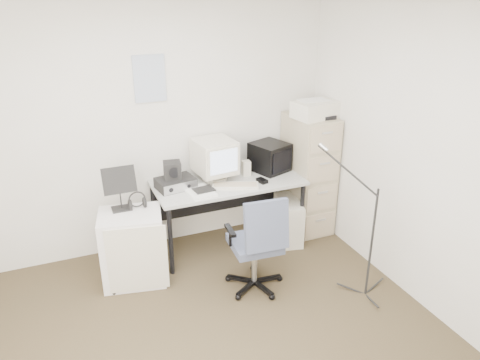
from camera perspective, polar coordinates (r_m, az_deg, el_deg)
name	(u,v)px	position (r m, az deg, el deg)	size (l,w,h in m)	color
floor	(222,351)	(3.79, -2.25, -20.13)	(3.60, 3.60, 0.01)	#41331E
wall_back	(155,129)	(4.70, -10.31, 6.09)	(3.60, 0.02, 2.50)	beige
wall_right	(431,164)	(4.01, 22.30, 1.77)	(0.02, 3.60, 2.50)	beige
wall_calendar	(150,79)	(4.56, -10.97, 12.04)	(0.30, 0.02, 0.44)	white
filing_cabinet	(308,174)	(5.17, 8.28, 0.76)	(0.40, 0.60, 1.30)	#B1A38A
printer	(315,110)	(4.89, 9.19, 8.48)	(0.44, 0.30, 0.17)	beige
desk	(229,213)	(4.88, -1.41, -4.08)	(1.50, 0.70, 0.73)	silver
crt_monitor	(214,160)	(4.71, -3.14, 2.47)	(0.37, 0.39, 0.41)	beige
crt_tv	(270,157)	(4.96, 3.63, 2.82)	(0.33, 0.35, 0.30)	black
desk_speaker	(246,168)	(4.85, 0.74, 1.48)	(0.08, 0.08, 0.15)	beige
keyboard	(235,186)	(4.59, -0.57, -0.70)	(0.45, 0.16, 0.03)	beige
mouse	(262,181)	(4.69, 2.70, -0.08)	(0.07, 0.12, 0.04)	black
radio_receiver	(175,183)	(4.59, -7.87, -0.38)	(0.36, 0.26, 0.10)	black
radio_speaker	(172,170)	(4.56, -8.24, 1.23)	(0.16, 0.15, 0.16)	black
papers	(200,192)	(4.48, -4.92, -1.43)	(0.23, 0.32, 0.02)	white
pc_tower	(288,220)	(5.07, 5.91, -4.87)	(0.22, 0.49, 0.46)	beige
office_chair	(255,242)	(4.17, 1.80, -7.52)	(0.54, 0.54, 0.94)	#4B536A
side_cart	(133,247)	(4.44, -12.96, -7.99)	(0.55, 0.44, 0.69)	silver
music_stand	(119,188)	(4.29, -14.48, -0.93)	(0.29, 0.15, 0.42)	black
headphones	(137,203)	(4.35, -12.41, -2.71)	(0.17, 0.17, 0.03)	black
mic_stand	(374,227)	(4.12, 15.97, -5.58)	(0.02, 0.02, 1.35)	black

